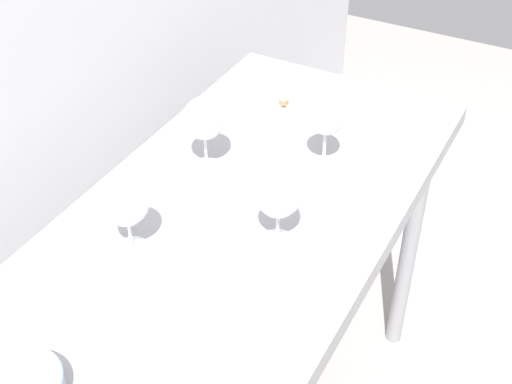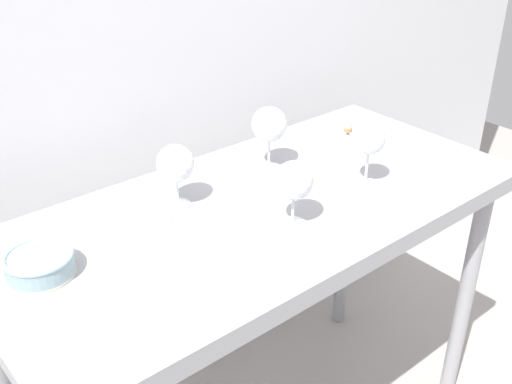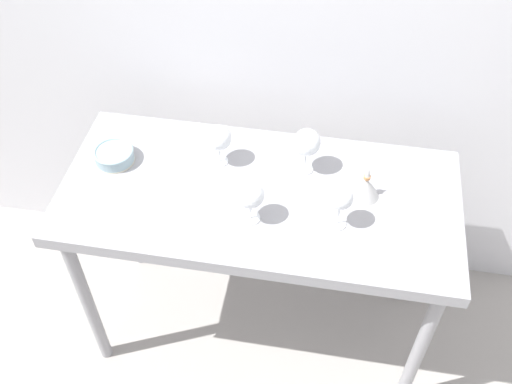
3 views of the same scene
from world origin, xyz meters
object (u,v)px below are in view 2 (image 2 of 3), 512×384
object	(u,v)px
wine_glass_far_right	(269,126)
decanter_funnel	(347,144)
tasting_bowl	(39,263)
tasting_sheet_upper	(117,217)
wine_glass_near_right	(369,141)
wine_glass_far_left	(175,165)
wine_glass_near_center	(294,182)

from	to	relation	value
wine_glass_far_right	decanter_funnel	world-z (taller)	wine_glass_far_right
tasting_bowl	decanter_funnel	world-z (taller)	decanter_funnel
tasting_bowl	tasting_sheet_upper	bearing A→B (deg)	24.07
wine_glass_far_right	tasting_bowl	size ratio (longest dim) A/B	1.23
tasting_sheet_upper	wine_glass_near_right	bearing A→B (deg)	-48.99
wine_glass_far_left	tasting_sheet_upper	size ratio (longest dim) A/B	0.65
wine_glass_far_right	tasting_bowl	xyz separation A→B (m)	(-0.69, -0.07, -0.10)
tasting_sheet_upper	tasting_bowl	bearing A→B (deg)	179.49
wine_glass_near_right	wine_glass_far_left	xyz separation A→B (m)	(-0.45, 0.22, -0.01)
wine_glass_far_left	wine_glass_near_center	bearing A→B (deg)	-57.56
wine_glass_far_left	tasting_bowl	world-z (taller)	wine_glass_far_left
wine_glass_far_left	wine_glass_near_center	distance (m)	0.30
wine_glass_far_left	wine_glass_far_right	size ratio (longest dim) A/B	0.91
wine_glass_near_right	decanter_funnel	xyz separation A→B (m)	(0.08, 0.15, -0.08)
wine_glass_near_center	tasting_sheet_upper	distance (m)	0.44
wine_glass_far_left	wine_glass_near_right	bearing A→B (deg)	-26.75
wine_glass_near_right	tasting_bowl	xyz separation A→B (m)	(-0.83, 0.17, -0.10)
wine_glass_far_left	tasting_sheet_upper	bearing A→B (deg)	163.20
wine_glass_near_center	decanter_funnel	size ratio (longest dim) A/B	1.22
decanter_funnel	wine_glass_far_right	bearing A→B (deg)	157.35
wine_glass_far_left	wine_glass_far_right	bearing A→B (deg)	2.36
tasting_bowl	decanter_funnel	bearing A→B (deg)	-1.17
tasting_bowl	decanter_funnel	xyz separation A→B (m)	(0.91, -0.02, 0.01)
tasting_sheet_upper	tasting_bowl	world-z (taller)	tasting_bowl
wine_glass_near_right	wine_glass_far_right	distance (m)	0.27
tasting_bowl	wine_glass_near_center	bearing A→B (deg)	-19.45
wine_glass_near_center	tasting_bowl	xyz separation A→B (m)	(-0.54, 0.19, -0.09)
wine_glass_far_right	tasting_sheet_upper	size ratio (longest dim) A/B	0.72
wine_glass_far_right	wine_glass_near_center	distance (m)	0.30
wine_glass_near_right	tasting_bowl	world-z (taller)	wine_glass_near_right
wine_glass_far_right	tasting_sheet_upper	distance (m)	0.48
wine_glass_far_left	wine_glass_far_right	distance (m)	0.31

